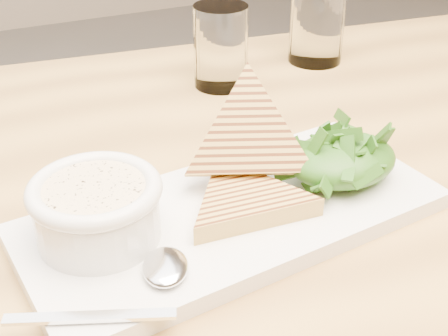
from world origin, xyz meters
name	(u,v)px	position (x,y,z in m)	size (l,w,h in m)	color
table_top	(253,206)	(-0.18, 0.06, 0.72)	(1.30, 0.87, 0.04)	#B28540
table_leg_br	(414,189)	(0.42, 0.45, 0.35)	(0.06, 0.06, 0.70)	#B28540
platter	(233,216)	(-0.23, 0.02, 0.75)	(0.39, 0.18, 0.02)	white
soup_bowl	(98,217)	(-0.35, 0.03, 0.78)	(0.11, 0.11, 0.04)	white
soup	(94,191)	(-0.35, 0.03, 0.81)	(0.09, 0.09, 0.01)	beige
bowl_rim	(94,189)	(-0.35, 0.03, 0.81)	(0.11, 0.11, 0.01)	white
sandwich_flat	(245,200)	(-0.22, 0.01, 0.77)	(0.14, 0.14, 0.02)	#B89041
sandwich_lean	(249,137)	(-0.19, 0.06, 0.81)	(0.14, 0.14, 0.08)	#B89041
salad_base	(342,160)	(-0.10, 0.02, 0.78)	(0.11, 0.09, 0.04)	#1A400E
arugula_pile	(343,155)	(-0.10, 0.02, 0.79)	(0.11, 0.10, 0.05)	#2E6318
spoon_bowl	(166,267)	(-0.31, -0.04, 0.76)	(0.04, 0.05, 0.01)	silver
spoon_handle	(90,317)	(-0.38, -0.07, 0.76)	(0.13, 0.01, 0.00)	silver
glass_near	(221,47)	(-0.10, 0.32, 0.80)	(0.07, 0.07, 0.11)	white
glass_far	(317,22)	(0.07, 0.34, 0.80)	(0.08, 0.08, 0.12)	white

